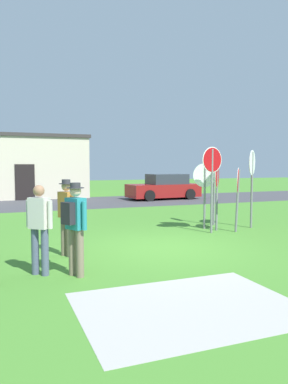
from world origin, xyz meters
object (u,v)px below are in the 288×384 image
(stop_sign_tallest, at_px, (212,174))
(stop_sign_nearest, at_px, (252,174))
(stop_sign_rear_left, at_px, (238,188))
(person_near_signs, at_px, (39,225))
(stop_sign_low_front, at_px, (205,184))
(parked_car_on_street, at_px, (164,188))
(person_on_left, at_px, (75,222))
(person_in_dark_shirt, at_px, (67,213))
(stop_sign_center_cluster, at_px, (217,185))
(stop_sign_leaning_right, at_px, (214,177))

(stop_sign_tallest, bearing_deg, stop_sign_nearest, 11.25)
(stop_sign_rear_left, height_order, person_near_signs, stop_sign_rear_left)
(stop_sign_nearest, relative_size, person_near_signs, 1.51)
(person_near_signs, bearing_deg, stop_sign_low_front, 30.98)
(stop_sign_low_front, bearing_deg, parked_car_on_street, 72.80)
(stop_sign_tallest, xyz_separation_m, stop_sign_nearest, (1.71, 0.34, -0.02))
(stop_sign_nearest, bearing_deg, stop_sign_tallest, -168.75)
(person_on_left, bearing_deg, person_in_dark_shirt, 85.97)
(stop_sign_rear_left, xyz_separation_m, person_near_signs, (-6.10, -2.40, -0.40))
(stop_sign_rear_left, bearing_deg, stop_sign_nearest, 28.29)
(stop_sign_low_front, distance_m, person_near_signs, 6.39)
(stop_sign_center_cluster, xyz_separation_m, stop_sign_leaning_right, (0.46, 0.91, 0.20))
(person_in_dark_shirt, xyz_separation_m, person_near_signs, (-0.71, -1.25, -0.03))
(stop_sign_tallest, height_order, person_on_left, stop_sign_tallest)
(person_on_left, bearing_deg, stop_sign_leaning_right, 36.64)
(parked_car_on_street, relative_size, stop_sign_rear_left, 2.21)
(stop_sign_tallest, bearing_deg, stop_sign_leaning_right, 55.47)
(stop_sign_center_cluster, xyz_separation_m, stop_sign_tallest, (-0.39, -0.33, 0.34))
(person_in_dark_shirt, bearing_deg, person_on_left, -94.03)
(stop_sign_leaning_right, bearing_deg, stop_sign_low_front, -143.01)
(parked_car_on_street, relative_size, stop_sign_nearest, 1.72)
(parked_car_on_street, relative_size, stop_sign_tallest, 1.69)
(stop_sign_rear_left, height_order, stop_sign_nearest, stop_sign_nearest)
(stop_sign_center_cluster, relative_size, stop_sign_tallest, 0.81)
(stop_sign_rear_left, relative_size, person_near_signs, 1.17)
(stop_sign_nearest, height_order, person_on_left, stop_sign_nearest)
(stop_sign_center_cluster, height_order, person_on_left, stop_sign_center_cluster)
(stop_sign_nearest, bearing_deg, person_near_signs, -157.60)
(person_near_signs, bearing_deg, stop_sign_center_cluster, 26.88)
(stop_sign_center_cluster, xyz_separation_m, stop_sign_low_front, (-0.20, 0.41, -0.00))
(person_in_dark_shirt, relative_size, person_near_signs, 1.03)
(stop_sign_low_front, bearing_deg, stop_sign_tallest, -104.54)
(stop_sign_tallest, xyz_separation_m, stop_sign_rear_left, (0.83, -0.13, -0.43))
(parked_car_on_street, bearing_deg, stop_sign_tallest, -107.01)
(person_near_signs, bearing_deg, stop_sign_nearest, 22.40)
(stop_sign_rear_left, distance_m, person_near_signs, 6.57)
(stop_sign_low_front, bearing_deg, person_on_left, -143.41)
(stop_sign_center_cluster, relative_size, person_on_left, 1.22)
(stop_sign_tallest, bearing_deg, stop_sign_center_cluster, 40.27)
(parked_car_on_street, bearing_deg, person_in_dark_shirt, -123.22)
(stop_sign_center_cluster, xyz_separation_m, person_in_dark_shirt, (-4.95, -1.62, -0.46))
(stop_sign_leaning_right, height_order, stop_sign_nearest, stop_sign_nearest)
(stop_sign_low_front, xyz_separation_m, person_on_left, (-4.86, -3.61, -0.43))
(stop_sign_center_cluster, distance_m, stop_sign_nearest, 1.36)
(person_near_signs, bearing_deg, stop_sign_rear_left, 21.51)
(stop_sign_leaning_right, xyz_separation_m, person_near_signs, (-6.12, -3.78, -0.69))
(stop_sign_tallest, xyz_separation_m, person_on_left, (-4.67, -2.87, -0.77))
(stop_sign_leaning_right, height_order, stop_sign_tallest, stop_sign_tallest)
(parked_car_on_street, height_order, stop_sign_rear_left, stop_sign_rear_left)
(stop_sign_leaning_right, distance_m, person_in_dark_shirt, 6.01)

